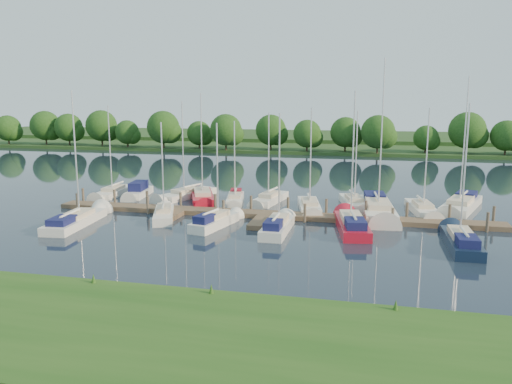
% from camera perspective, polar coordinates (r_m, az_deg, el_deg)
% --- Properties ---
extents(ground, '(260.00, 260.00, 0.00)m').
position_cam_1_polar(ground, '(36.98, -1.36, -5.59)').
color(ground, '#192332').
rests_on(ground, ground).
extents(near_bank, '(90.00, 10.00, 0.50)m').
position_cam_1_polar(near_bank, '(22.73, -11.83, -15.70)').
color(near_bank, '#1F4915').
rests_on(near_bank, ground).
extents(dock, '(40.00, 6.00, 0.40)m').
position_cam_1_polar(dock, '(43.83, 1.01, -2.78)').
color(dock, brown).
rests_on(dock, ground).
extents(mooring_pilings, '(38.24, 2.84, 2.00)m').
position_cam_1_polar(mooring_pilings, '(44.81, 1.31, -1.97)').
color(mooring_pilings, '#473D33').
rests_on(mooring_pilings, ground).
extents(far_shore, '(180.00, 30.00, 0.60)m').
position_cam_1_polar(far_shore, '(110.24, 8.40, 5.10)').
color(far_shore, '#1F3C17').
rests_on(far_shore, ground).
extents(distant_hill, '(220.00, 40.00, 1.40)m').
position_cam_1_polar(distant_hill, '(135.06, 9.29, 6.19)').
color(distant_hill, '#2E5023').
rests_on(distant_hill, ground).
extents(treeline, '(145.26, 9.60, 8.14)m').
position_cam_1_polar(treeline, '(97.18, 9.62, 6.54)').
color(treeline, '#38281C').
rests_on(treeline, ground).
extents(sailboat_n_0, '(2.16, 7.93, 10.07)m').
position_cam_1_polar(sailboat_n_0, '(56.50, -16.00, -0.14)').
color(sailboat_n_0, silver).
rests_on(sailboat_n_0, ground).
extents(motorboat, '(2.46, 6.15, 2.03)m').
position_cam_1_polar(motorboat, '(55.27, -13.32, -0.11)').
color(motorboat, silver).
rests_on(motorboat, ground).
extents(sailboat_n_2, '(4.47, 8.19, 10.51)m').
position_cam_1_polar(sailboat_n_2, '(53.52, -8.05, -0.40)').
color(sailboat_n_2, silver).
rests_on(sailboat_n_2, ground).
extents(sailboat_n_3, '(4.85, 8.87, 11.39)m').
position_cam_1_polar(sailboat_n_3, '(51.76, -6.13, -0.72)').
color(sailboat_n_3, '#AC0F22').
rests_on(sailboat_n_3, ground).
extents(sailboat_n_4, '(2.74, 6.74, 8.57)m').
position_cam_1_polar(sailboat_n_4, '(50.70, -2.40, -0.86)').
color(sailboat_n_4, silver).
rests_on(sailboat_n_4, ground).
extents(sailboat_n_5, '(2.73, 7.41, 9.47)m').
position_cam_1_polar(sailboat_n_5, '(50.42, 1.54, -0.96)').
color(sailboat_n_5, silver).
rests_on(sailboat_n_5, ground).
extents(sailboat_n_6, '(3.09, 7.90, 9.92)m').
position_cam_1_polar(sailboat_n_6, '(47.36, 6.13, -1.76)').
color(sailboat_n_6, silver).
rests_on(sailboat_n_6, ground).
extents(sailboat_n_7, '(3.19, 7.58, 9.66)m').
position_cam_1_polar(sailboat_n_7, '(49.54, 11.13, -1.35)').
color(sailboat_n_7, silver).
rests_on(sailboat_n_7, ground).
extents(sailboat_n_8, '(3.54, 11.47, 14.33)m').
position_cam_1_polar(sailboat_n_8, '(46.85, 13.73, -2.05)').
color(sailboat_n_8, silver).
rests_on(sailboat_n_8, ground).
extents(sailboat_n_9, '(2.74, 7.90, 9.96)m').
position_cam_1_polar(sailboat_n_9, '(48.37, 18.51, -1.99)').
color(sailboat_n_9, silver).
rests_on(sailboat_n_9, ground).
extents(sailboat_n_10, '(5.17, 10.16, 12.85)m').
position_cam_1_polar(sailboat_n_10, '(51.12, 22.32, -1.52)').
color(sailboat_n_10, silver).
rests_on(sailboat_n_10, ground).
extents(sailboat_s_0, '(2.87, 9.09, 11.38)m').
position_cam_1_polar(sailboat_s_0, '(44.29, -19.74, -3.10)').
color(sailboat_s_0, silver).
rests_on(sailboat_s_0, ground).
extents(sailboat_s_1, '(3.49, 6.63, 8.83)m').
position_cam_1_polar(sailboat_s_1, '(44.42, -10.48, -2.66)').
color(sailboat_s_1, silver).
rests_on(sailboat_s_1, ground).
extents(sailboat_s_2, '(2.80, 6.78, 8.90)m').
position_cam_1_polar(sailboat_s_2, '(41.07, -4.66, -3.50)').
color(sailboat_s_2, silver).
rests_on(sailboat_s_2, ground).
extents(sailboat_s_3, '(1.77, 7.40, 9.72)m').
position_cam_1_polar(sailboat_s_3, '(39.44, 2.51, -4.07)').
color(sailboat_s_3, silver).
rests_on(sailboat_s_3, ground).
extents(sailboat_s_4, '(3.29, 8.97, 11.44)m').
position_cam_1_polar(sailboat_s_4, '(40.73, 10.84, -3.77)').
color(sailboat_s_4, '#AC0F22').
rests_on(sailboat_s_4, ground).
extents(sailboat_s_5, '(1.99, 8.08, 10.46)m').
position_cam_1_polar(sailboat_s_5, '(38.25, 22.35, -5.32)').
color(sailboat_s_5, '#0F1C33').
rests_on(sailboat_s_5, ground).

